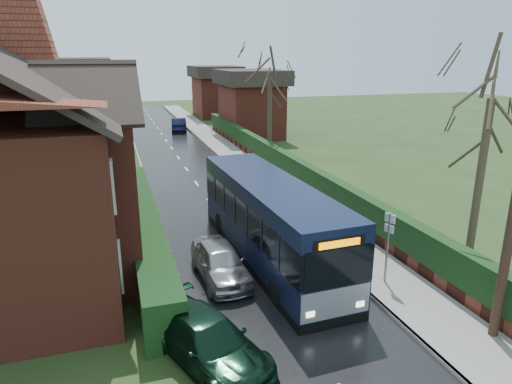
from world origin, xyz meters
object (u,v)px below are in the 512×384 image
object	(u,v)px
car_silver	(220,262)
car_green	(208,341)
bus	(270,222)
bus_stop_sign	(388,238)
brick_house	(4,154)

from	to	relation	value
car_silver	car_green	size ratio (longest dim) A/B	0.89
bus	car_green	bearing A→B (deg)	-125.87
bus_stop_sign	bus	bearing A→B (deg)	115.67
bus	bus_stop_sign	size ratio (longest dim) A/B	3.92
brick_house	car_green	world-z (taller)	brick_house
car_green	bus_stop_sign	bearing A→B (deg)	-2.81
bus	car_silver	xyz separation A→B (m)	(-2.30, -1.06, -0.92)
brick_house	bus	size ratio (longest dim) A/B	1.37
brick_house	car_green	distance (m)	10.85
car_silver	bus_stop_sign	distance (m)	6.04
car_silver	car_green	distance (m)	4.77
brick_house	car_silver	world-z (taller)	brick_house
car_silver	bus_stop_sign	world-z (taller)	bus_stop_sign
brick_house	bus_stop_sign	size ratio (longest dim) A/B	5.35
brick_house	car_silver	bearing A→B (deg)	-27.56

